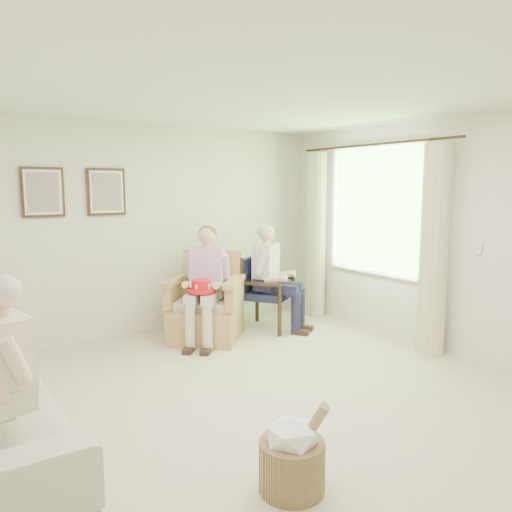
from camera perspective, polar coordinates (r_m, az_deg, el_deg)
name	(u,v)px	position (r m, az deg, el deg)	size (l,w,h in m)	color
floor	(272,411)	(4.32, 1.87, -17.33)	(5.50, 5.50, 0.00)	beige
back_wall	(143,230)	(6.36, -12.79, 2.86)	(5.00, 0.04, 2.60)	silver
right_wall	(462,238)	(5.77, 22.49, 1.95)	(0.04, 5.50, 2.60)	silver
ceiling	(274,85)	(3.98, 2.05, 18.91)	(5.00, 5.50, 0.02)	white
window	(376,207)	(6.46, 13.52, 5.45)	(0.13, 2.50, 1.63)	#2D6B23
curtain_left	(434,251)	(5.77, 19.66, 0.59)	(0.34, 0.34, 2.30)	beige
curtain_right	(316,236)	(7.10, 6.83, 2.30)	(0.34, 0.34, 2.30)	beige
framed_print_left	(43,192)	(5.98, -23.18, 6.71)	(0.45, 0.05, 0.55)	#382114
framed_print_right	(106,192)	(6.15, -16.73, 7.04)	(0.45, 0.05, 0.55)	#382114
wicker_armchair	(204,312)	(6.11, -5.95, -6.37)	(0.82, 0.82, 1.05)	tan
wood_armchair	(264,289)	(6.54, 0.95, -3.82)	(0.60, 0.56, 0.93)	black
person_wicker	(209,276)	(5.89, -5.38, -2.32)	(0.40, 0.63, 1.36)	beige
person_dark	(271,270)	(6.37, 1.75, -1.63)	(0.40, 0.63, 1.34)	#1C1938
person_sofa	(0,368)	(3.56, -27.18, -11.36)	(0.42, 0.62, 1.27)	beige
red_hat	(201,287)	(5.71, -6.27, -3.58)	(0.32, 0.32, 0.14)	red
hatbox	(292,454)	(3.26, 4.16, -21.67)	(0.48, 0.48, 0.60)	#A7825A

